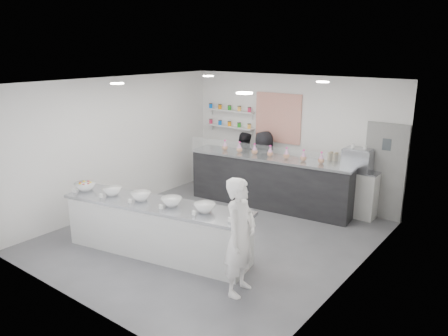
# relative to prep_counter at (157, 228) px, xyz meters

# --- Properties ---
(floor) EXTENTS (6.00, 6.00, 0.00)m
(floor) POSITION_rel_prep_counter_xyz_m (0.34, 1.17, -0.48)
(floor) COLOR #515156
(floor) RESTS_ON ground
(ceiling) EXTENTS (6.00, 6.00, 0.00)m
(ceiling) POSITION_rel_prep_counter_xyz_m (0.34, 1.17, 2.52)
(ceiling) COLOR white
(ceiling) RESTS_ON floor
(back_wall) EXTENTS (5.50, 0.00, 5.50)m
(back_wall) POSITION_rel_prep_counter_xyz_m (0.34, 4.17, 1.02)
(back_wall) COLOR white
(back_wall) RESTS_ON floor
(left_wall) EXTENTS (0.00, 6.00, 6.00)m
(left_wall) POSITION_rel_prep_counter_xyz_m (-2.41, 1.17, 1.02)
(left_wall) COLOR white
(left_wall) RESTS_ON floor
(right_wall) EXTENTS (0.00, 6.00, 6.00)m
(right_wall) POSITION_rel_prep_counter_xyz_m (3.09, 1.17, 1.02)
(right_wall) COLOR white
(right_wall) RESTS_ON floor
(back_door) EXTENTS (0.88, 0.04, 2.10)m
(back_door) POSITION_rel_prep_counter_xyz_m (2.64, 4.14, 0.57)
(back_door) COLOR gray
(back_door) RESTS_ON floor
(pattern_panel) EXTENTS (1.25, 0.03, 1.20)m
(pattern_panel) POSITION_rel_prep_counter_xyz_m (-0.01, 4.15, 1.47)
(pattern_panel) COLOR red
(pattern_panel) RESTS_ON back_wall
(jar_shelf_lower) EXTENTS (1.45, 0.22, 0.04)m
(jar_shelf_lower) POSITION_rel_prep_counter_xyz_m (-1.41, 4.07, 1.12)
(jar_shelf_lower) COLOR silver
(jar_shelf_lower) RESTS_ON back_wall
(jar_shelf_upper) EXTENTS (1.45, 0.22, 0.04)m
(jar_shelf_upper) POSITION_rel_prep_counter_xyz_m (-1.41, 4.07, 1.54)
(jar_shelf_upper) COLOR silver
(jar_shelf_upper) RESTS_ON back_wall
(preserve_jars) EXTENTS (1.45, 0.10, 0.56)m
(preserve_jars) POSITION_rel_prep_counter_xyz_m (-1.41, 4.05, 1.40)
(preserve_jars) COLOR #D1254E
(preserve_jars) RESTS_ON jar_shelf_lower
(downlight_0) EXTENTS (0.24, 0.24, 0.02)m
(downlight_0) POSITION_rel_prep_counter_xyz_m (-1.06, 0.17, 2.50)
(downlight_0) COLOR white
(downlight_0) RESTS_ON ceiling
(downlight_1) EXTENTS (0.24, 0.24, 0.02)m
(downlight_1) POSITION_rel_prep_counter_xyz_m (1.74, 0.17, 2.50)
(downlight_1) COLOR white
(downlight_1) RESTS_ON ceiling
(downlight_2) EXTENTS (0.24, 0.24, 0.02)m
(downlight_2) POSITION_rel_prep_counter_xyz_m (-1.06, 2.77, 2.50)
(downlight_2) COLOR white
(downlight_2) RESTS_ON ceiling
(downlight_3) EXTENTS (0.24, 0.24, 0.02)m
(downlight_3) POSITION_rel_prep_counter_xyz_m (1.74, 2.77, 2.50)
(downlight_3) COLOR white
(downlight_3) RESTS_ON ceiling
(prep_counter) EXTENTS (3.64, 1.48, 0.97)m
(prep_counter) POSITION_rel_prep_counter_xyz_m (0.00, 0.00, 0.00)
(prep_counter) COLOR silver
(prep_counter) RESTS_ON floor
(back_bar) EXTENTS (3.94, 1.14, 1.20)m
(back_bar) POSITION_rel_prep_counter_xyz_m (0.32, 3.29, 0.12)
(back_bar) COLOR black
(back_bar) RESTS_ON floor
(sneeze_guard) EXTENTS (3.80, 0.45, 0.33)m
(sneeze_guard) POSITION_rel_prep_counter_xyz_m (0.36, 2.95, 0.88)
(sneeze_guard) COLOR white
(sneeze_guard) RESTS_ON back_bar
(espresso_ledge) EXTENTS (1.41, 0.45, 1.05)m
(espresso_ledge) POSITION_rel_prep_counter_xyz_m (1.89, 3.95, 0.04)
(espresso_ledge) COLOR silver
(espresso_ledge) RESTS_ON floor
(espresso_machine) EXTENTS (0.61, 0.42, 0.46)m
(espresso_machine) POSITION_rel_prep_counter_xyz_m (2.12, 3.95, 0.79)
(espresso_machine) COLOR #93969E
(espresso_machine) RESTS_ON espresso_ledge
(cup_stacks) EXTENTS (0.24, 0.24, 0.31)m
(cup_stacks) POSITION_rel_prep_counter_xyz_m (1.55, 3.95, 0.71)
(cup_stacks) COLOR tan
(cup_stacks) RESTS_ON espresso_ledge
(prep_bowls) EXTENTS (3.63, 1.16, 0.14)m
(prep_bowls) POSITION_rel_prep_counter_xyz_m (0.00, 0.00, 0.56)
(prep_bowls) COLOR white
(prep_bowls) RESTS_ON prep_counter
(label_cards) EXTENTS (3.31, 0.04, 0.07)m
(label_cards) POSITION_rel_prep_counter_xyz_m (-0.10, -0.49, 0.52)
(label_cards) COLOR white
(label_cards) RESTS_ON prep_counter
(cookie_bags) EXTENTS (2.54, 0.42, 0.26)m
(cookie_bags) POSITION_rel_prep_counter_xyz_m (0.32, 3.29, 0.85)
(cookie_bags) COLOR pink
(cookie_bags) RESTS_ON back_bar
(woman_prep) EXTENTS (0.53, 0.72, 1.82)m
(woman_prep) POSITION_rel_prep_counter_xyz_m (1.93, -0.16, 0.43)
(woman_prep) COLOR white
(woman_prep) RESTS_ON floor
(staff_left) EXTENTS (0.90, 0.78, 1.57)m
(staff_left) POSITION_rel_prep_counter_xyz_m (-0.74, 3.77, 0.30)
(staff_left) COLOR black
(staff_left) RESTS_ON floor
(staff_right) EXTENTS (0.89, 0.65, 1.68)m
(staff_right) POSITION_rel_prep_counter_xyz_m (-0.12, 3.72, 0.35)
(staff_right) COLOR black
(staff_right) RESTS_ON floor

